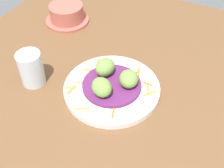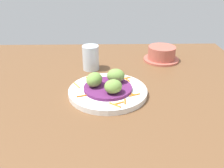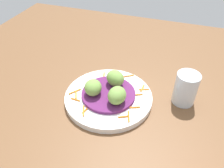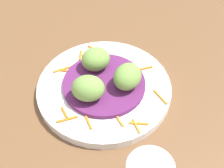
{
  "view_description": "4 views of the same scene",
  "coord_description": "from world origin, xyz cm",
  "px_view_note": "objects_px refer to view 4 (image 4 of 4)",
  "views": [
    {
      "loc": [
        -16.78,
        41.55,
        53.66
      ],
      "look_at": [
        5.17,
        -1.36,
        5.74
      ],
      "focal_mm": 45.7,
      "sensor_mm": 36.0,
      "label": 1
    },
    {
      "loc": [
        -60.5,
        -2.29,
        39.17
      ],
      "look_at": [
        7.31,
        -3.78,
        4.69
      ],
      "focal_mm": 39.88,
      "sensor_mm": 36.0,
      "label": 2
    },
    {
      "loc": [
        21.44,
        -45.08,
        45.3
      ],
      "look_at": [
        6.26,
        -0.91,
        6.5
      ],
      "focal_mm": 36.2,
      "sensor_mm": 36.0,
      "label": 3
    },
    {
      "loc": [
        43.74,
        -1.06,
        47.01
      ],
      "look_at": [
        7.24,
        -1.08,
        5.79
      ],
      "focal_mm": 52.2,
      "sensor_mm": 36.0,
      "label": 4
    }
  ],
  "objects_px": {
    "main_plate": "(104,89)",
    "guac_scoop_left": "(127,77)",
    "guac_scoop_right": "(88,88)",
    "guac_scoop_center": "(96,59)"
  },
  "relations": [
    {
      "from": "main_plate",
      "to": "guac_scoop_left",
      "type": "height_order",
      "value": "guac_scoop_left"
    },
    {
      "from": "guac_scoop_right",
      "to": "main_plate",
      "type": "bearing_deg",
      "value": 141.87
    },
    {
      "from": "guac_scoop_center",
      "to": "guac_scoop_left",
      "type": "bearing_deg",
      "value": 51.87
    },
    {
      "from": "main_plate",
      "to": "guac_scoop_center",
      "type": "bearing_deg",
      "value": -158.13
    },
    {
      "from": "guac_scoop_left",
      "to": "main_plate",
      "type": "bearing_deg",
      "value": -98.13
    },
    {
      "from": "guac_scoop_left",
      "to": "guac_scoop_right",
      "type": "distance_m",
      "value": 0.07
    },
    {
      "from": "guac_scoop_center",
      "to": "main_plate",
      "type": "bearing_deg",
      "value": 21.87
    },
    {
      "from": "main_plate",
      "to": "guac_scoop_center",
      "type": "distance_m",
      "value": 0.06
    },
    {
      "from": "guac_scoop_center",
      "to": "guac_scoop_right",
      "type": "bearing_deg",
      "value": -8.13
    },
    {
      "from": "main_plate",
      "to": "guac_scoop_right",
      "type": "xyz_separation_m",
      "value": [
        0.03,
        -0.03,
        0.04
      ]
    }
  ]
}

